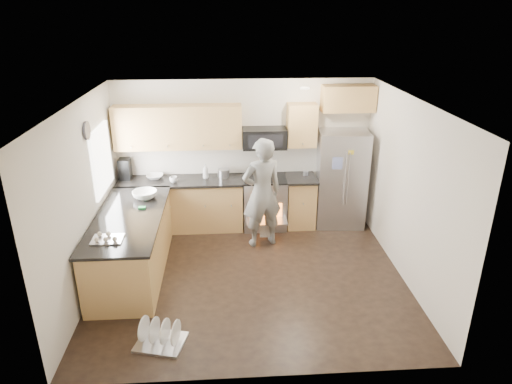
{
  "coord_description": "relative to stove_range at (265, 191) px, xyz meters",
  "views": [
    {
      "loc": [
        -0.3,
        -5.81,
        3.74
      ],
      "look_at": [
        0.12,
        0.5,
        1.15
      ],
      "focal_mm": 32.0,
      "sensor_mm": 36.0,
      "label": 1
    }
  ],
  "objects": [
    {
      "name": "refrigerator",
      "position": [
        1.37,
        0.01,
        0.2
      ],
      "size": [
        0.91,
        0.74,
        1.74
      ],
      "rotation": [
        0.0,
        0.0,
        -0.09
      ],
      "color": "#B7B7BC",
      "rests_on": "ground"
    },
    {
      "name": "back_cabinet_run",
      "position": [
        -0.94,
        0.06,
        0.29
      ],
      "size": [
        4.45,
        0.64,
        2.5
      ],
      "color": "tan",
      "rests_on": "ground"
    },
    {
      "name": "stove_range",
      "position": [
        0.0,
        0.0,
        0.0
      ],
      "size": [
        0.76,
        0.97,
        1.79
      ],
      "color": "#B7B7BC",
      "rests_on": "ground"
    },
    {
      "name": "room_shell",
      "position": [
        -0.39,
        -1.68,
        1.0
      ],
      "size": [
        4.54,
        4.04,
        2.62
      ],
      "color": "silver",
      "rests_on": "ground"
    },
    {
      "name": "ground",
      "position": [
        -0.35,
        -1.69,
        -0.68
      ],
      "size": [
        4.5,
        4.5,
        0.0
      ],
      "primitive_type": "plane",
      "color": "black",
      "rests_on": "ground"
    },
    {
      "name": "peninsula",
      "position": [
        -2.1,
        -1.44,
        -0.21
      ],
      "size": [
        0.96,
        2.36,
        1.05
      ],
      "color": "tan",
      "rests_on": "ground"
    },
    {
      "name": "person",
      "position": [
        -0.1,
        -0.69,
        0.25
      ],
      "size": [
        0.77,
        0.61,
        1.84
      ],
      "primitive_type": "imported",
      "rotation": [
        0.0,
        0.0,
        3.43
      ],
      "color": "gray",
      "rests_on": "ground"
    },
    {
      "name": "dish_rack",
      "position": [
        -1.5,
        -3.08,
        -0.58
      ],
      "size": [
        0.65,
        0.57,
        0.34
      ],
      "rotation": [
        0.0,
        0.0,
        -0.25
      ],
      "color": "#B7B7BC",
      "rests_on": "ground"
    }
  ]
}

